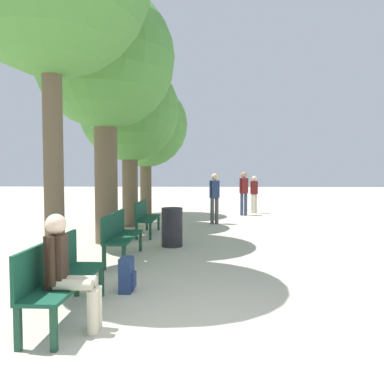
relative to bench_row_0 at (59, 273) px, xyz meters
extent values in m
plane|color=beige|center=(1.72, -0.72, -0.54)|extent=(80.00, 80.00, 0.00)
cube|color=#144733|center=(0.09, 0.00, -0.09)|extent=(0.44, 1.67, 0.04)
cube|color=#144733|center=(-0.11, 0.00, 0.15)|extent=(0.04, 1.67, 0.45)
cube|color=#19422D|center=(0.27, -0.79, -0.32)|extent=(0.06, 0.06, 0.43)
cube|color=#19422D|center=(0.27, 0.79, -0.32)|extent=(0.06, 0.06, 0.43)
cube|color=#19422D|center=(-0.08, -0.79, -0.32)|extent=(0.06, 0.06, 0.43)
cube|color=#19422D|center=(-0.08, 0.79, -0.32)|extent=(0.06, 0.06, 0.43)
cube|color=#144733|center=(0.09, 2.94, -0.09)|extent=(0.44, 1.67, 0.04)
cube|color=#144733|center=(-0.11, 2.94, 0.15)|extent=(0.04, 1.67, 0.45)
cube|color=#19422D|center=(0.27, 2.15, -0.32)|extent=(0.06, 0.06, 0.43)
cube|color=#19422D|center=(0.27, 3.73, -0.32)|extent=(0.06, 0.06, 0.43)
cube|color=#19422D|center=(-0.08, 2.15, -0.32)|extent=(0.06, 0.06, 0.43)
cube|color=#19422D|center=(-0.08, 3.73, -0.32)|extent=(0.06, 0.06, 0.43)
cube|color=#144733|center=(0.09, 5.89, -0.09)|extent=(0.44, 1.67, 0.04)
cube|color=#144733|center=(-0.11, 5.89, 0.15)|extent=(0.04, 1.67, 0.45)
cube|color=#19422D|center=(0.27, 5.10, -0.32)|extent=(0.06, 0.06, 0.43)
cube|color=#19422D|center=(0.27, 6.68, -0.32)|extent=(0.06, 0.06, 0.43)
cube|color=#19422D|center=(-0.08, 5.10, -0.32)|extent=(0.06, 0.06, 0.43)
cube|color=#19422D|center=(-0.08, 6.68, -0.32)|extent=(0.06, 0.06, 0.43)
cylinder|color=brown|center=(-0.73, 1.64, 1.42)|extent=(0.31, 0.31, 3.92)
cylinder|color=brown|center=(-0.73, 4.68, 1.20)|extent=(0.54, 0.54, 3.48)
sphere|color=#478438|center=(-0.73, 4.68, 3.86)|extent=(3.32, 3.32, 3.32)
cylinder|color=brown|center=(-0.73, 7.42, 0.84)|extent=(0.49, 0.49, 2.75)
sphere|color=#478438|center=(-0.73, 7.42, 3.06)|extent=(3.10, 3.10, 3.10)
cylinder|color=brown|center=(-0.73, 10.38, 0.78)|extent=(0.44, 0.44, 2.64)
sphere|color=#478438|center=(-0.73, 10.38, 3.00)|extent=(3.27, 3.27, 3.27)
cylinder|color=beige|center=(0.32, -0.41, -0.01)|extent=(0.40, 0.12, 0.12)
cylinder|color=beige|center=(0.52, -0.41, -0.30)|extent=(0.12, 0.12, 0.47)
cylinder|color=beige|center=(0.32, -0.26, -0.01)|extent=(0.40, 0.12, 0.12)
cylinder|color=beige|center=(0.52, -0.26, -0.30)|extent=(0.12, 0.12, 0.47)
cube|color=black|center=(0.11, -0.33, 0.22)|extent=(0.19, 0.22, 0.57)
cylinder|color=black|center=(0.11, -0.45, 0.24)|extent=(0.08, 0.08, 0.52)
cylinder|color=black|center=(0.11, -0.21, 0.24)|extent=(0.08, 0.08, 0.52)
sphere|color=beige|center=(0.11, -0.33, 0.62)|extent=(0.22, 0.22, 0.22)
cube|color=navy|center=(0.56, 1.01, -0.29)|extent=(0.17, 0.28, 0.49)
cube|color=navy|center=(0.67, 1.01, -0.37)|extent=(0.04, 0.20, 0.22)
cylinder|color=#4C4C4C|center=(1.86, 8.10, -0.12)|extent=(0.12, 0.12, 0.84)
cylinder|color=#4C4C4C|center=(2.00, 8.10, -0.12)|extent=(0.12, 0.12, 0.84)
cube|color=navy|center=(1.93, 8.10, 0.60)|extent=(0.29, 0.30, 0.59)
cylinder|color=navy|center=(1.81, 8.10, 0.61)|extent=(0.09, 0.09, 0.57)
cylinder|color=navy|center=(2.06, 8.10, 0.61)|extent=(0.09, 0.09, 0.57)
sphere|color=tan|center=(1.93, 8.10, 1.02)|extent=(0.23, 0.23, 0.23)
cylinder|color=#384260|center=(3.05, 10.57, -0.11)|extent=(0.13, 0.13, 0.86)
cylinder|color=#384260|center=(3.20, 10.57, -0.11)|extent=(0.13, 0.13, 0.86)
cube|color=maroon|center=(3.12, 10.57, 0.63)|extent=(0.28, 0.30, 0.61)
cylinder|color=maroon|center=(3.00, 10.57, 0.65)|extent=(0.09, 0.09, 0.58)
cylinder|color=maroon|center=(3.25, 10.57, 0.65)|extent=(0.09, 0.09, 0.58)
sphere|color=#A37A5B|center=(3.12, 10.57, 1.06)|extent=(0.23, 0.23, 0.23)
cylinder|color=beige|center=(3.57, 11.45, -0.15)|extent=(0.11, 0.11, 0.78)
cylinder|color=beige|center=(3.70, 11.45, -0.15)|extent=(0.11, 0.11, 0.78)
cube|color=maroon|center=(3.63, 11.45, 0.52)|extent=(0.24, 0.22, 0.55)
cylinder|color=maroon|center=(3.52, 11.45, 0.53)|extent=(0.08, 0.08, 0.53)
cylinder|color=maroon|center=(3.75, 11.45, 0.53)|extent=(0.08, 0.08, 0.53)
sphere|color=beige|center=(3.63, 11.45, 0.91)|extent=(0.21, 0.21, 0.21)
cylinder|color=#232328|center=(0.90, 4.30, -0.09)|extent=(0.48, 0.48, 0.89)
camera|label=1|loc=(1.73, -4.20, 1.17)|focal=35.00mm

